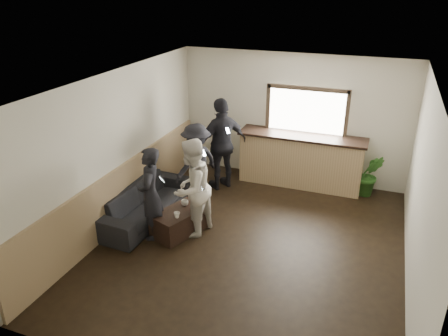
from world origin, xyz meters
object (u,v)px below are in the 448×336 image
at_px(coffee_table, 180,221).
at_px(person_b, 192,188).
at_px(person_d, 222,144).
at_px(sofa, 144,202).
at_px(person_c, 196,162).
at_px(potted_plant, 370,175).
at_px(person_a, 150,194).
at_px(bar_counter, 301,157).
at_px(cup_b, 177,215).
at_px(cup_a, 185,203).

relative_size(coffee_table, person_b, 0.56).
distance_m(coffee_table, person_d, 2.16).
height_order(sofa, person_c, person_c).
bearing_deg(potted_plant, sofa, -147.70).
bearing_deg(coffee_table, person_d, 88.75).
relative_size(person_c, person_d, 0.81).
relative_size(potted_plant, person_a, 0.56).
relative_size(bar_counter, potted_plant, 2.92).
xyz_separation_m(sofa, cup_b, (0.92, -0.47, 0.16)).
bearing_deg(bar_counter, cup_b, -117.11).
bearing_deg(cup_b, bar_counter, 62.89).
bearing_deg(person_c, coffee_table, 33.85).
bearing_deg(person_a, person_b, 97.52).
relative_size(cup_b, person_c, 0.07).
height_order(sofa, person_a, person_a).
xyz_separation_m(potted_plant, person_a, (-3.45, -2.97, 0.37)).
xyz_separation_m(bar_counter, person_a, (-2.00, -3.02, 0.19)).
relative_size(cup_b, potted_plant, 0.12).
bearing_deg(bar_counter, person_d, -154.52).
height_order(potted_plant, person_b, person_b).
height_order(cup_a, person_b, person_b).
xyz_separation_m(cup_a, person_a, (-0.41, -0.48, 0.34)).
bearing_deg(person_b, coffee_table, -61.38).
bearing_deg(cup_b, person_c, 101.52).
relative_size(sofa, coffee_table, 2.28).
bearing_deg(cup_b, cup_a, 98.06).
distance_m(bar_counter, coffee_table, 3.21).
height_order(coffee_table, person_c, person_c).
relative_size(sofa, cup_b, 21.08).
bearing_deg(person_b, bar_counter, 162.91).
xyz_separation_m(person_a, person_b, (0.62, 0.34, 0.06)).
height_order(bar_counter, person_b, bar_counter).
relative_size(cup_a, person_b, 0.07).
bearing_deg(cup_a, person_d, 88.72).
bearing_deg(potted_plant, person_b, -137.08).
bearing_deg(cup_a, person_c, 102.88).
bearing_deg(person_c, person_a, 17.77).
relative_size(person_a, person_b, 0.94).
bearing_deg(person_d, cup_a, 35.97).
height_order(sofa, potted_plant, potted_plant).
bearing_deg(cup_a, potted_plant, 39.31).
height_order(bar_counter, person_a, bar_counter).
bearing_deg(coffee_table, bar_counter, 59.89).
xyz_separation_m(coffee_table, cup_a, (0.00, 0.21, 0.27)).
relative_size(cup_b, person_b, 0.06).
height_order(person_b, person_c, person_b).
height_order(cup_a, potted_plant, potted_plant).
xyz_separation_m(cup_b, person_c, (-0.32, 1.57, 0.31)).
relative_size(cup_a, person_a, 0.08).
bearing_deg(potted_plant, cup_b, -135.41).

